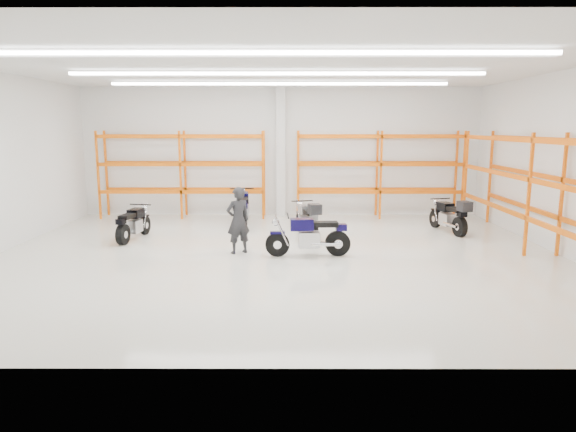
{
  "coord_description": "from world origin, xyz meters",
  "views": [
    {
      "loc": [
        0.3,
        -12.28,
        3.13
      ],
      "look_at": [
        0.27,
        0.5,
        0.9
      ],
      "focal_mm": 32.0,
      "sensor_mm": 36.0,
      "label": 1
    }
  ],
  "objects_px": {
    "motorcycle_main": "(312,237)",
    "motorcycle_back_d": "(450,216)",
    "standing_man": "(238,220)",
    "motorcycle_back_a": "(133,225)",
    "motorcycle_back_b": "(243,209)",
    "motorcycle_back_c": "(308,219)",
    "structural_column": "(281,152)"
  },
  "relations": [
    {
      "from": "motorcycle_back_c",
      "to": "structural_column",
      "type": "bearing_deg",
      "value": 102.91
    },
    {
      "from": "structural_column",
      "to": "motorcycle_back_d",
      "type": "bearing_deg",
      "value": -31.36
    },
    {
      "from": "motorcycle_main",
      "to": "standing_man",
      "type": "distance_m",
      "value": 1.88
    },
    {
      "from": "motorcycle_back_c",
      "to": "structural_column",
      "type": "height_order",
      "value": "structural_column"
    },
    {
      "from": "motorcycle_back_a",
      "to": "motorcycle_back_b",
      "type": "height_order",
      "value": "motorcycle_back_b"
    },
    {
      "from": "motorcycle_back_a",
      "to": "standing_man",
      "type": "relative_size",
      "value": 1.14
    },
    {
      "from": "motorcycle_back_d",
      "to": "standing_man",
      "type": "distance_m",
      "value": 6.56
    },
    {
      "from": "motorcycle_back_a",
      "to": "motorcycle_back_c",
      "type": "distance_m",
      "value": 4.93
    },
    {
      "from": "motorcycle_back_a",
      "to": "motorcycle_back_c",
      "type": "bearing_deg",
      "value": 5.54
    },
    {
      "from": "motorcycle_back_c",
      "to": "standing_man",
      "type": "height_order",
      "value": "standing_man"
    },
    {
      "from": "motorcycle_back_b",
      "to": "motorcycle_back_d",
      "type": "distance_m",
      "value": 6.37
    },
    {
      "from": "motorcycle_back_c",
      "to": "structural_column",
      "type": "distance_m",
      "value": 4.09
    },
    {
      "from": "motorcycle_main",
      "to": "motorcycle_back_d",
      "type": "xyz_separation_m",
      "value": [
        4.24,
        2.75,
        0.02
      ]
    },
    {
      "from": "motorcycle_back_d",
      "to": "structural_column",
      "type": "bearing_deg",
      "value": 148.64
    },
    {
      "from": "motorcycle_back_a",
      "to": "structural_column",
      "type": "relative_size",
      "value": 0.43
    },
    {
      "from": "motorcycle_main",
      "to": "motorcycle_back_b",
      "type": "bearing_deg",
      "value": 117.99
    },
    {
      "from": "structural_column",
      "to": "motorcycle_back_b",
      "type": "bearing_deg",
      "value": -120.56
    },
    {
      "from": "motorcycle_back_b",
      "to": "standing_man",
      "type": "height_order",
      "value": "standing_man"
    },
    {
      "from": "motorcycle_back_b",
      "to": "standing_man",
      "type": "bearing_deg",
      "value": -86.53
    },
    {
      "from": "motorcycle_main",
      "to": "structural_column",
      "type": "xyz_separation_m",
      "value": [
        -0.85,
        5.85,
        1.77
      ]
    },
    {
      "from": "standing_man",
      "to": "motorcycle_back_d",
      "type": "bearing_deg",
      "value": 173.24
    },
    {
      "from": "motorcycle_back_b",
      "to": "motorcycle_back_c",
      "type": "relative_size",
      "value": 1.15
    },
    {
      "from": "motorcycle_back_b",
      "to": "structural_column",
      "type": "distance_m",
      "value": 2.9
    },
    {
      "from": "motorcycle_main",
      "to": "motorcycle_back_d",
      "type": "distance_m",
      "value": 5.05
    },
    {
      "from": "motorcycle_main",
      "to": "motorcycle_back_d",
      "type": "height_order",
      "value": "motorcycle_back_d"
    },
    {
      "from": "structural_column",
      "to": "motorcycle_main",
      "type": "bearing_deg",
      "value": -81.75
    },
    {
      "from": "motorcycle_back_d",
      "to": "standing_man",
      "type": "bearing_deg",
      "value": -157.77
    },
    {
      "from": "motorcycle_main",
      "to": "standing_man",
      "type": "bearing_deg",
      "value": 171.44
    },
    {
      "from": "motorcycle_back_a",
      "to": "motorcycle_back_b",
      "type": "bearing_deg",
      "value": 35.64
    },
    {
      "from": "motorcycle_back_b",
      "to": "motorcycle_back_c",
      "type": "height_order",
      "value": "motorcycle_back_b"
    },
    {
      "from": "standing_man",
      "to": "structural_column",
      "type": "bearing_deg",
      "value": -128.9
    },
    {
      "from": "motorcycle_main",
      "to": "motorcycle_back_b",
      "type": "distance_m",
      "value": 4.35
    }
  ]
}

